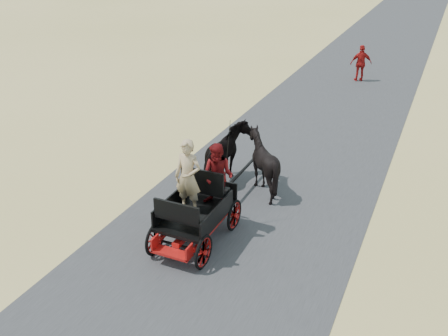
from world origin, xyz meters
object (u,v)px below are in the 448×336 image
at_px(carriage, 196,227).
at_px(pedestrian, 361,63).
at_px(horse_left, 227,156).
at_px(horse_right, 263,163).

distance_m(carriage, pedestrian, 15.35).
relative_size(horse_left, horse_right, 1.18).
xyz_separation_m(carriage, horse_left, (-0.55, 3.00, 0.49)).
bearing_deg(horse_left, carriage, 100.39).
relative_size(carriage, pedestrian, 1.39).
bearing_deg(carriage, pedestrian, 86.42).
bearing_deg(pedestrian, horse_right, 63.73).
relative_size(horse_right, pedestrian, 0.98).
distance_m(carriage, horse_left, 3.09).
bearing_deg(horse_left, pedestrian, -96.98).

